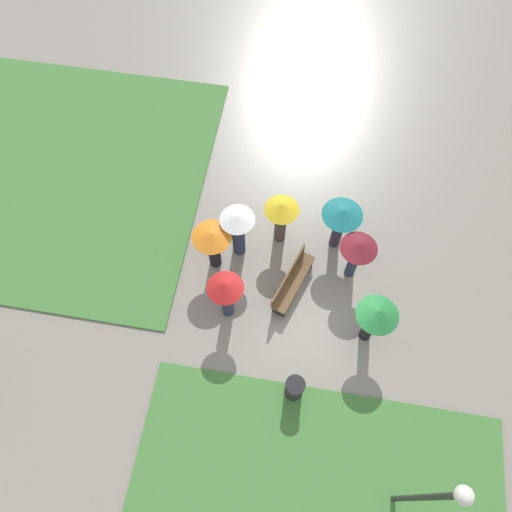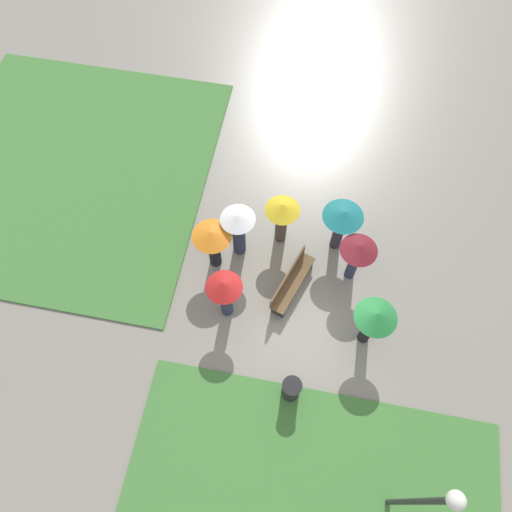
{
  "view_description": "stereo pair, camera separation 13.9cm",
  "coord_description": "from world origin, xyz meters",
  "px_view_note": "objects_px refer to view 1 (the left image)",
  "views": [
    {
      "loc": [
        -4.87,
        0.54,
        13.23
      ],
      "look_at": [
        1.35,
        1.59,
        0.61
      ],
      "focal_mm": 35.0,
      "sensor_mm": 36.0,
      "label": 1
    },
    {
      "loc": [
        -4.85,
        0.41,
        13.23
      ],
      "look_at": [
        1.35,
        1.59,
        0.61
      ],
      "focal_mm": 35.0,
      "sensor_mm": 36.0,
      "label": 2
    }
  ],
  "objects_px": {
    "crowd_person_white": "(238,229)",
    "crowd_person_maroon": "(358,251)",
    "lamp_post": "(432,497)",
    "trash_bin": "(294,389)",
    "crowd_person_red": "(226,293)",
    "crowd_person_teal": "(341,219)",
    "crowd_person_yellow": "(281,214)",
    "park_bench": "(291,280)",
    "crowd_person_green": "(376,317)",
    "crowd_person_orange": "(213,242)"
  },
  "relations": [
    {
      "from": "crowd_person_yellow",
      "to": "park_bench",
      "type": "bearing_deg",
      "value": -48.41
    },
    {
      "from": "crowd_person_orange",
      "to": "crowd_person_maroon",
      "type": "relative_size",
      "value": 0.97
    },
    {
      "from": "trash_bin",
      "to": "crowd_person_teal",
      "type": "bearing_deg",
      "value": -7.79
    },
    {
      "from": "park_bench",
      "to": "crowd_person_teal",
      "type": "relative_size",
      "value": 1.07
    },
    {
      "from": "crowd_person_maroon",
      "to": "crowd_person_orange",
      "type": "bearing_deg",
      "value": -134.07
    },
    {
      "from": "park_bench",
      "to": "crowd_person_maroon",
      "type": "distance_m",
      "value": 2.01
    },
    {
      "from": "crowd_person_white",
      "to": "crowd_person_teal",
      "type": "relative_size",
      "value": 1.04
    },
    {
      "from": "crowd_person_white",
      "to": "crowd_person_teal",
      "type": "bearing_deg",
      "value": -79.78
    },
    {
      "from": "crowd_person_teal",
      "to": "crowd_person_maroon",
      "type": "bearing_deg",
      "value": -155.39
    },
    {
      "from": "park_bench",
      "to": "lamp_post",
      "type": "xyz_separation_m",
      "value": [
        -5.04,
        -3.15,
        2.54
      ]
    },
    {
      "from": "park_bench",
      "to": "crowd_person_red",
      "type": "relative_size",
      "value": 1.04
    },
    {
      "from": "crowd_person_orange",
      "to": "trash_bin",
      "type": "bearing_deg",
      "value": -149.53
    },
    {
      "from": "trash_bin",
      "to": "crowd_person_orange",
      "type": "bearing_deg",
      "value": 39.22
    },
    {
      "from": "park_bench",
      "to": "lamp_post",
      "type": "height_order",
      "value": "lamp_post"
    },
    {
      "from": "lamp_post",
      "to": "crowd_person_green",
      "type": "xyz_separation_m",
      "value": [
        3.94,
        0.95,
        -1.55
      ]
    },
    {
      "from": "lamp_post",
      "to": "crowd_person_maroon",
      "type": "relative_size",
      "value": 2.59
    },
    {
      "from": "crowd_person_orange",
      "to": "crowd_person_teal",
      "type": "distance_m",
      "value": 3.59
    },
    {
      "from": "crowd_person_green",
      "to": "crowd_person_teal",
      "type": "bearing_deg",
      "value": 174.28
    },
    {
      "from": "crowd_person_maroon",
      "to": "crowd_person_green",
      "type": "relative_size",
      "value": 0.95
    },
    {
      "from": "crowd_person_teal",
      "to": "crowd_person_red",
      "type": "bearing_deg",
      "value": 129.18
    },
    {
      "from": "crowd_person_red",
      "to": "crowd_person_maroon",
      "type": "relative_size",
      "value": 1.05
    },
    {
      "from": "crowd_person_orange",
      "to": "crowd_person_green",
      "type": "relative_size",
      "value": 0.92
    },
    {
      "from": "lamp_post",
      "to": "trash_bin",
      "type": "xyz_separation_m",
      "value": [
        2.09,
        2.67,
        -2.55
      ]
    },
    {
      "from": "crowd_person_white",
      "to": "trash_bin",
      "type": "bearing_deg",
      "value": -155.01
    },
    {
      "from": "lamp_post",
      "to": "crowd_person_red",
      "type": "bearing_deg",
      "value": 49.84
    },
    {
      "from": "trash_bin",
      "to": "crowd_person_teal",
      "type": "distance_m",
      "value": 4.73
    },
    {
      "from": "lamp_post",
      "to": "crowd_person_maroon",
      "type": "distance_m",
      "value": 6.17
    },
    {
      "from": "crowd_person_white",
      "to": "crowd_person_maroon",
      "type": "bearing_deg",
      "value": -97.65
    },
    {
      "from": "crowd_person_red",
      "to": "lamp_post",
      "type": "bearing_deg",
      "value": -173.84
    },
    {
      "from": "crowd_person_maroon",
      "to": "crowd_person_teal",
      "type": "bearing_deg",
      "value": 161.2
    },
    {
      "from": "crowd_person_orange",
      "to": "crowd_person_white",
      "type": "bearing_deg",
      "value": -57.44
    },
    {
      "from": "crowd_person_maroon",
      "to": "crowd_person_green",
      "type": "height_order",
      "value": "crowd_person_green"
    },
    {
      "from": "crowd_person_orange",
      "to": "lamp_post",
      "type": "bearing_deg",
      "value": -143.94
    },
    {
      "from": "crowd_person_yellow",
      "to": "crowd_person_green",
      "type": "relative_size",
      "value": 0.96
    },
    {
      "from": "park_bench",
      "to": "lamp_post",
      "type": "bearing_deg",
      "value": -128.98
    },
    {
      "from": "crowd_person_green",
      "to": "crowd_person_red",
      "type": "bearing_deg",
      "value": -118.72
    },
    {
      "from": "trash_bin",
      "to": "crowd_person_red",
      "type": "height_order",
      "value": "crowd_person_red"
    },
    {
      "from": "crowd_person_teal",
      "to": "crowd_person_green",
      "type": "relative_size",
      "value": 0.97
    },
    {
      "from": "crowd_person_orange",
      "to": "crowd_person_yellow",
      "type": "height_order",
      "value": "crowd_person_yellow"
    },
    {
      "from": "crowd_person_white",
      "to": "crowd_person_teal",
      "type": "xyz_separation_m",
      "value": [
        0.69,
        -2.77,
        0.18
      ]
    },
    {
      "from": "park_bench",
      "to": "trash_bin",
      "type": "relative_size",
      "value": 2.13
    },
    {
      "from": "crowd_person_red",
      "to": "trash_bin",
      "type": "bearing_deg",
      "value": -176.4
    },
    {
      "from": "crowd_person_orange",
      "to": "crowd_person_red",
      "type": "xyz_separation_m",
      "value": [
        -1.44,
        -0.66,
        0.07
      ]
    },
    {
      "from": "trash_bin",
      "to": "crowd_person_white",
      "type": "bearing_deg",
      "value": 28.78
    },
    {
      "from": "crowd_person_white",
      "to": "crowd_person_maroon",
      "type": "xyz_separation_m",
      "value": [
        -0.22,
        -3.29,
        0.17
      ]
    },
    {
      "from": "park_bench",
      "to": "crowd_person_green",
      "type": "height_order",
      "value": "crowd_person_green"
    },
    {
      "from": "crowd_person_red",
      "to": "crowd_person_yellow",
      "type": "distance_m",
      "value": 2.8
    },
    {
      "from": "crowd_person_yellow",
      "to": "crowd_person_maroon",
      "type": "relative_size",
      "value": 1.01
    },
    {
      "from": "crowd_person_white",
      "to": "crowd_person_orange",
      "type": "height_order",
      "value": "crowd_person_white"
    },
    {
      "from": "crowd_person_teal",
      "to": "crowd_person_maroon",
      "type": "xyz_separation_m",
      "value": [
        -0.91,
        -0.52,
        -0.01
      ]
    }
  ]
}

